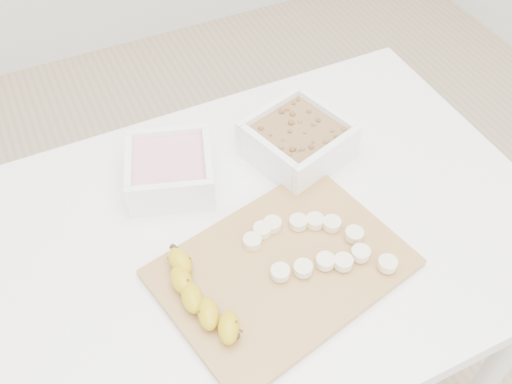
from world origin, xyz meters
name	(u,v)px	position (x,y,z in m)	size (l,w,h in m)	color
table	(263,257)	(0.00, 0.00, 0.65)	(1.00, 0.70, 0.75)	white
bowl_yogurt	(170,169)	(-0.11, 0.17, 0.79)	(0.19, 0.19, 0.07)	white
bowl_granola	(298,140)	(0.13, 0.13, 0.79)	(0.21, 0.21, 0.08)	white
cutting_board	(282,268)	(-0.01, -0.10, 0.76)	(0.39, 0.28, 0.01)	#B57E4D
banana	(201,297)	(-0.16, -0.10, 0.78)	(0.05, 0.19, 0.03)	#BE9F10
banana_slices	(314,244)	(0.05, -0.09, 0.77)	(0.21, 0.18, 0.02)	beige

